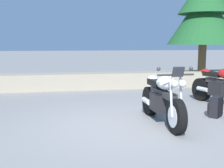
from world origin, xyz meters
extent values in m
plane|color=gray|center=(0.00, 0.00, 0.00)|extent=(120.00, 120.00, 0.00)
cube|color=gray|center=(0.00, 4.80, 0.28)|extent=(36.00, 0.80, 0.55)
cylinder|color=black|center=(0.75, -0.64, 0.31)|extent=(0.14, 0.62, 0.62)
cylinder|color=black|center=(0.75, 0.80, 0.31)|extent=(0.18, 0.62, 0.62)
cylinder|color=silver|center=(0.75, -0.64, 0.31)|extent=(0.16, 0.38, 0.38)
cube|color=black|center=(0.75, 0.13, 0.41)|extent=(0.32, 0.48, 0.34)
cube|color=#2D2D30|center=(0.75, 0.03, 0.61)|extent=(0.14, 1.10, 0.12)
ellipsoid|color=white|center=(0.75, -0.12, 0.83)|extent=(0.34, 0.52, 0.26)
cube|color=black|center=(0.75, 0.36, 0.77)|extent=(0.26, 0.56, 0.12)
ellipsoid|color=white|center=(0.75, 0.66, 0.81)|extent=(0.22, 0.28, 0.16)
cylinder|color=#2D2D30|center=(0.75, -0.56, 1.03)|extent=(0.66, 0.04, 0.04)
sphere|color=silver|center=(0.82, -0.70, 0.89)|extent=(0.13, 0.13, 0.13)
sphere|color=silver|center=(0.68, -0.70, 0.89)|extent=(0.13, 0.13, 0.13)
cube|color=#26282D|center=(0.75, -0.66, 1.09)|extent=(0.20, 0.10, 0.18)
cylinder|color=silver|center=(0.59, 0.56, 0.36)|extent=(0.11, 0.38, 0.11)
cylinder|color=silver|center=(0.84, -0.60, 0.67)|extent=(0.04, 0.16, 0.73)
cylinder|color=silver|center=(0.66, -0.60, 0.67)|extent=(0.04, 0.16, 0.73)
sphere|color=#2D2D30|center=(1.05, -0.52, 1.13)|extent=(0.07, 0.07, 0.07)
sphere|color=#2D2D30|center=(0.45, -0.52, 1.13)|extent=(0.07, 0.07, 0.07)
cylinder|color=black|center=(2.66, 2.11, 0.31)|extent=(0.30, 0.64, 0.62)
cube|color=black|center=(2.79, 1.45, 0.41)|extent=(0.41, 0.53, 0.34)
cube|color=#2D2D30|center=(2.81, 1.35, 0.61)|extent=(0.36, 1.11, 0.12)
cube|color=black|center=(2.74, 1.68, 0.77)|extent=(0.37, 0.60, 0.12)
ellipsoid|color=red|center=(2.69, 1.97, 0.81)|extent=(0.27, 0.32, 0.16)
cylinder|color=silver|center=(2.55, 1.84, 0.36)|extent=(0.18, 0.39, 0.11)
cube|color=black|center=(2.05, 0.31, 0.22)|extent=(0.35, 0.33, 0.44)
cube|color=black|center=(1.98, 0.40, 0.18)|extent=(0.22, 0.19, 0.24)
ellipsoid|color=black|center=(2.05, 0.31, 0.43)|extent=(0.33, 0.31, 0.08)
cube|color=black|center=(2.05, 0.18, 0.24)|extent=(0.06, 0.06, 0.37)
cube|color=black|center=(2.18, 0.29, 0.24)|extent=(0.06, 0.06, 0.37)
cylinder|color=brown|center=(4.06, 4.80, 1.20)|extent=(0.29, 0.29, 1.30)
cone|color=#1E5628|center=(4.06, 4.80, 2.53)|extent=(2.61, 2.61, 2.02)
camera|label=1|loc=(-1.28, -5.29, 1.56)|focal=47.13mm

